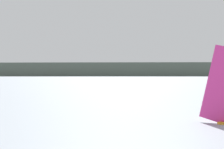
# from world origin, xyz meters

# --- Properties ---
(distant_headland) EXTENTS (1215.22, 560.70, 41.68)m
(distant_headland) POSITION_xyz_m (-35.17, 1131.43, 20.84)
(distant_headland) COLOR #4C564C
(distant_headland) RESTS_ON ground_plane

